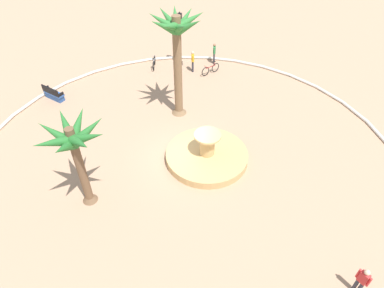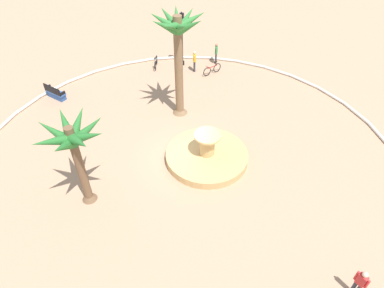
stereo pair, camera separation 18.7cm
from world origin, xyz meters
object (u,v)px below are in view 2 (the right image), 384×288
object	(u,v)px
bench_east	(56,94)
lamppost	(182,35)
bicycle_red_frame	(212,69)
person_cyclist_photo	(216,52)
palm_tree_by_curb	(178,41)
bicycle_by_lamppost	(156,62)
person_pedestrian_stroll	(360,282)
fountain	(207,155)
palm_tree_near_fountain	(73,143)
person_cyclist_helmet	(194,60)

from	to	relation	value
bench_east	lamppost	bearing A→B (deg)	-143.10
bicycle_red_frame	person_cyclist_photo	world-z (taller)	person_cyclist_photo
palm_tree_by_curb	bench_east	world-z (taller)	palm_tree_by_curb
bicycle_by_lamppost	person_pedestrian_stroll	bearing A→B (deg)	124.71
fountain	bicycle_by_lamppost	bearing A→B (deg)	-62.83
palm_tree_near_fountain	person_cyclist_helmet	bearing A→B (deg)	-104.32
bicycle_red_frame	bicycle_by_lamppost	world-z (taller)	same
person_cyclist_photo	person_pedestrian_stroll	size ratio (longest dim) A/B	1.04
bicycle_red_frame	palm_tree_by_curb	bearing A→B (deg)	72.99
lamppost	person_cyclist_photo	size ratio (longest dim) A/B	2.54
bench_east	bicycle_by_lamppost	bearing A→B (deg)	-138.09
bench_east	person_cyclist_photo	bearing A→B (deg)	-148.14
palm_tree_near_fountain	lamppost	size ratio (longest dim) A/B	1.13
person_cyclist_helmet	person_pedestrian_stroll	size ratio (longest dim) A/B	1.04
palm_tree_by_curb	person_cyclist_photo	xyz separation A→B (m)	(-1.77, -7.07, -4.03)
palm_tree_near_fountain	person_cyclist_photo	size ratio (longest dim) A/B	2.86
lamppost	bicycle_red_frame	world-z (taller)	lamppost
palm_tree_near_fountain	palm_tree_by_curb	distance (m)	8.57
lamppost	bicycle_by_lamppost	world-z (taller)	lamppost
palm_tree_by_curb	lamppost	size ratio (longest dim) A/B	1.56
palm_tree_by_curb	bicycle_red_frame	world-z (taller)	palm_tree_by_curb
lamppost	person_cyclist_helmet	bearing A→B (deg)	139.87
palm_tree_by_curb	bicycle_red_frame	size ratio (longest dim) A/B	5.28
palm_tree_by_curb	bench_east	bearing A→B (deg)	-3.19
bicycle_red_frame	person_cyclist_photo	xyz separation A→B (m)	(-0.13, -1.72, 0.56)
bicycle_by_lamppost	person_cyclist_helmet	size ratio (longest dim) A/B	1.03
palm_tree_near_fountain	person_cyclist_helmet	size ratio (longest dim) A/B	2.88
bicycle_by_lamppost	palm_tree_by_curb	bearing A→B (deg)	116.44
bench_east	person_pedestrian_stroll	distance (m)	20.99
fountain	lamppost	size ratio (longest dim) A/B	1.07
lamppost	bicycle_red_frame	distance (m)	3.45
bench_east	person_cyclist_photo	distance (m)	12.47
palm_tree_near_fountain	bicycle_red_frame	distance (m)	14.44
bicycle_by_lamppost	person_cyclist_photo	bearing A→B (deg)	-164.89
bench_east	person_cyclist_photo	world-z (taller)	person_cyclist_photo
fountain	palm_tree_by_curb	xyz separation A→B (m)	(2.24, -4.19, 4.69)
fountain	lamppost	world-z (taller)	lamppost
palm_tree_by_curb	person_pedestrian_stroll	size ratio (longest dim) A/B	4.15
fountain	bicycle_red_frame	size ratio (longest dim) A/B	3.63
fountain	palm_tree_near_fountain	size ratio (longest dim) A/B	0.95
bench_east	palm_tree_by_curb	bearing A→B (deg)	176.81
person_pedestrian_stroll	lamppost	bearing A→B (deg)	-61.18
bicycle_red_frame	lamppost	bearing A→B (deg)	-24.30
person_cyclist_photo	fountain	bearing A→B (deg)	92.43
lamppost	person_cyclist_helmet	size ratio (longest dim) A/B	2.56
fountain	palm_tree_near_fountain	xyz separation A→B (m)	(5.44, 3.66, 3.43)
bench_east	person_cyclist_helmet	world-z (taller)	person_cyclist_helmet
bicycle_red_frame	person_cyclist_photo	distance (m)	1.82
bench_east	bicycle_red_frame	size ratio (longest dim) A/B	1.31
fountain	person_cyclist_photo	distance (m)	11.29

